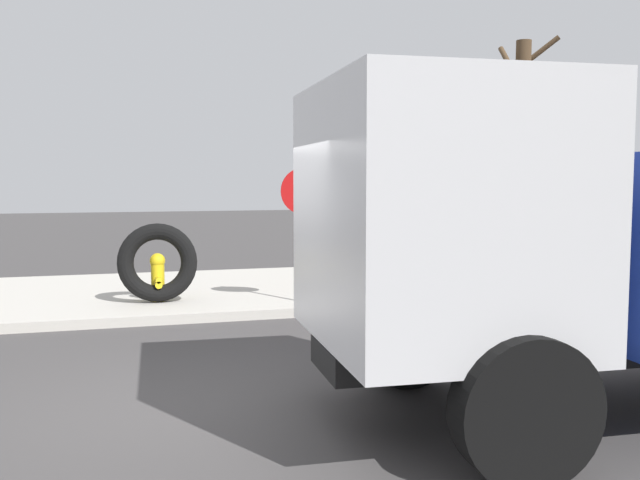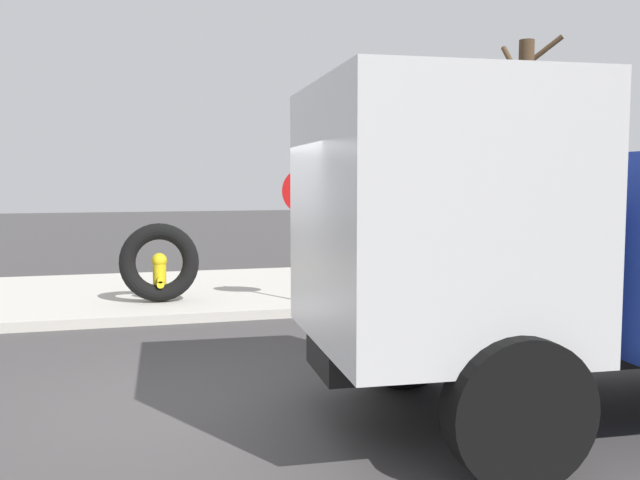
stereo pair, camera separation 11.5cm
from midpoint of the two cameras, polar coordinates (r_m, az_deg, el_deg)
The scene contains 6 objects.
ground_plane at distance 7.04m, azimuth -11.66°, elevation -13.31°, with size 80.00×80.00×0.00m, color #423F3F.
sidewalk_curb at distance 13.35m, azimuth -13.77°, elevation -4.26°, with size 36.00×5.00×0.15m, color #BCB7AD.
fire_hydrant at distance 12.08m, azimuth -13.21°, elevation -2.82°, with size 0.25×0.57×0.80m.
loose_tire at distance 11.95m, azimuth -13.23°, elevation -1.79°, with size 1.30×1.30×0.27m, color black.
stop_sign at distance 11.57m, azimuth -1.65°, elevation 2.50°, with size 0.76×0.08×2.21m.
bare_tree at distance 13.72m, azimuth 15.60°, elevation 6.46°, with size 1.40×1.16×4.71m.
Camera 1 is at (-0.52, -6.65, 2.21)m, focal length 39.70 mm.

